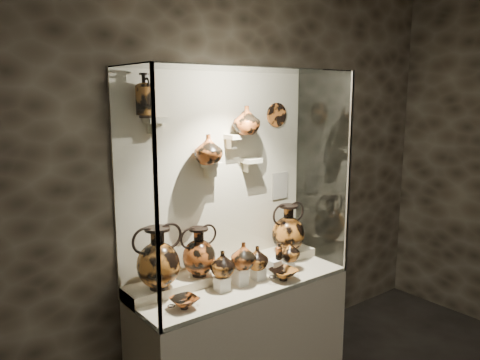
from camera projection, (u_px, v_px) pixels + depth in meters
name	position (u px, v px, depth m)	size (l,w,h in m)	color
wall_back	(217.00, 175.00, 3.65)	(5.00, 0.02, 3.20)	#2D251C
plinth	(242.00, 333.00, 3.62)	(1.70, 0.60, 0.80)	beige
front_tier	(242.00, 283.00, 3.55)	(1.68, 0.58, 0.03)	beige
rear_tier	(228.00, 271.00, 3.68)	(1.70, 0.25, 0.10)	beige
back_panel	(217.00, 175.00, 3.65)	(1.70, 0.03, 1.60)	beige
glass_front	(268.00, 187.00, 3.17)	(1.70, 0.01, 1.60)	white
glass_left	(134.00, 196.00, 2.90)	(0.01, 0.60, 1.60)	white
glass_right	(322.00, 170.00, 3.91)	(0.01, 0.60, 1.60)	white
glass_top	(242.00, 69.00, 3.26)	(1.70, 0.60, 0.01)	white
frame_post_left	(156.00, 205.00, 2.67)	(0.02, 0.02, 1.60)	gray
frame_post_right	(348.00, 175.00, 3.68)	(0.02, 0.02, 1.60)	gray
pedestal_a	(222.00, 284.00, 3.36)	(0.09, 0.09, 0.10)	silver
pedestal_b	(240.00, 276.00, 3.46)	(0.09, 0.09, 0.13)	silver
pedestal_c	(258.00, 274.00, 3.57)	(0.09, 0.09, 0.09)	silver
pedestal_d	(274.00, 267.00, 3.66)	(0.09, 0.09, 0.12)	silver
pedestal_e	(287.00, 266.00, 3.75)	(0.09, 0.09, 0.08)	silver
bracket_ul	(156.00, 120.00, 3.18)	(0.14, 0.12, 0.04)	beige
bracket_ca	(212.00, 165.00, 3.51)	(0.14, 0.12, 0.04)	beige
bracket_cb	(233.00, 137.00, 3.60)	(0.10, 0.12, 0.04)	beige
bracket_cc	(251.00, 161.00, 3.74)	(0.14, 0.12, 0.04)	beige
amphora_left	(158.00, 258.00, 3.20)	(0.35, 0.35, 0.44)	#A35C1F
amphora_mid	(199.00, 252.00, 3.43)	(0.30, 0.30, 0.37)	#A24B1C
amphora_right	(288.00, 228.00, 3.94)	(0.33, 0.33, 0.42)	#A35C1F
jug_a	(222.00, 264.00, 3.36)	(0.18, 0.18, 0.19)	#A35C1F
jug_b	(243.00, 255.00, 3.43)	(0.19, 0.19, 0.20)	#A24B1C
jug_c	(257.00, 258.00, 3.52)	(0.17, 0.17, 0.18)	#A35C1F
jug_e	(290.00, 251.00, 3.73)	(0.15, 0.15, 0.16)	#A35C1F
lekythos_small	(279.00, 250.00, 3.65)	(0.07, 0.07, 0.15)	#A24B1C
kylix_left	(184.00, 302.00, 3.08)	(0.23, 0.19, 0.09)	#A24B1C
kylix_right	(283.00, 273.00, 3.55)	(0.26, 0.22, 0.11)	#A35C1F
lekythos_tall	(145.00, 93.00, 3.09)	(0.13, 0.13, 0.33)	#A35C1F
ovoid_vase_a	(208.00, 149.00, 3.41)	(0.21, 0.21, 0.22)	#A24B1C
ovoid_vase_b	(246.00, 120.00, 3.58)	(0.21, 0.21, 0.22)	#A24B1C
wall_plate	(276.00, 115.00, 3.90)	(0.20, 0.20, 0.02)	#B45E23
info_placard	(280.00, 186.00, 4.05)	(0.17, 0.01, 0.23)	beige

